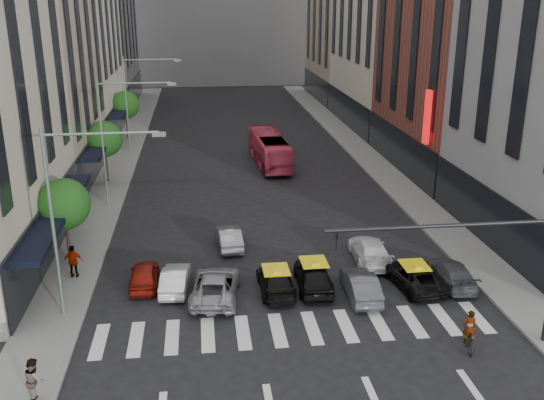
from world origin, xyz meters
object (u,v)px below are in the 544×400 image
object	(u,v)px
pedestrian_far	(74,261)
streetlamp_mid	(115,126)
car_red	(144,275)
motorcycle	(468,339)
streetlamp_far	(136,92)
streetlamp_near	(72,199)
bus	(269,149)
car_white_front	(175,279)
pedestrian_near	(35,380)
taxi_left	(276,281)
taxi_center	(313,275)

from	to	relation	value
pedestrian_far	streetlamp_mid	bearing A→B (deg)	-91.47
car_red	motorcycle	bearing A→B (deg)	151.11
streetlamp_far	streetlamp_near	bearing A→B (deg)	-90.00
streetlamp_far	pedestrian_far	xyz separation A→B (m)	(-1.15, -27.98, -4.84)
motorcycle	bus	bearing A→B (deg)	-67.41
motorcycle	pedestrian_far	distance (m)	20.31
streetlamp_near	car_white_front	bearing A→B (deg)	26.43
bus	pedestrian_near	bearing A→B (deg)	65.86
motorcycle	pedestrian_near	world-z (taller)	pedestrian_near
motorcycle	pedestrian_near	xyz separation A→B (m)	(-17.65, -1.63, 0.59)
car_red	taxi_left	bearing A→B (deg)	167.15
taxi_left	bus	bearing A→B (deg)	-96.46
bus	pedestrian_near	size ratio (longest dim) A/B	5.68
streetlamp_near	pedestrian_far	xyz separation A→B (m)	(-1.15, 4.02, -4.84)
pedestrian_near	pedestrian_far	size ratio (longest dim) A/B	1.00
bus	pedestrian_far	size ratio (longest dim) A/B	5.65
streetlamp_near	taxi_left	xyz separation A→B (m)	(9.44, 1.29, -5.29)
car_white_front	taxi_center	bearing A→B (deg)	178.91
streetlamp_near	motorcycle	distance (m)	18.57
streetlamp_far	pedestrian_far	size ratio (longest dim) A/B	4.95
taxi_left	pedestrian_far	distance (m)	10.94
streetlamp_far	bus	size ratio (longest dim) A/B	0.88
car_white_front	motorcycle	bearing A→B (deg)	155.33
streetlamp_near	taxi_center	xyz separation A→B (m)	(11.44, 1.42, -5.16)
streetlamp_mid	bus	bearing A→B (deg)	39.73
taxi_left	streetlamp_far	bearing A→B (deg)	-73.38
taxi_left	taxi_center	distance (m)	2.00
streetlamp_far	pedestrian_near	bearing A→B (deg)	-90.91
car_white_front	streetlamp_far	bearing A→B (deg)	-77.24
pedestrian_far	taxi_center	bearing A→B (deg)	172.31
car_red	pedestrian_far	xyz separation A→B (m)	(-3.79, 1.24, 0.44)
streetlamp_near	taxi_left	bearing A→B (deg)	7.77
bus	taxi_center	bearing A→B (deg)	85.65
streetlamp_near	pedestrian_near	world-z (taller)	streetlamp_near
car_red	car_white_front	bearing A→B (deg)	157.83
car_red	motorcycle	distance (m)	16.37
streetlamp_mid	pedestrian_near	bearing A→B (deg)	-91.56
streetlamp_mid	taxi_left	bearing A→B (deg)	-57.30
streetlamp_near	motorcycle	bearing A→B (deg)	-16.40
car_white_front	taxi_left	xyz separation A→B (m)	(5.16, -0.84, -0.00)
car_red	car_white_front	distance (m)	1.77
taxi_center	pedestrian_near	world-z (taller)	pedestrian_near
motorcycle	streetlamp_far	bearing A→B (deg)	-51.85
streetlamp_far	motorcycle	world-z (taller)	streetlamp_far
streetlamp_near	streetlamp_mid	world-z (taller)	same
streetlamp_far	taxi_center	distance (m)	33.06
streetlamp_mid	pedestrian_near	xyz separation A→B (m)	(-0.62, -22.65, -4.85)
motorcycle	pedestrian_far	xyz separation A→B (m)	(-18.18, 9.03, 0.59)
pedestrian_near	bus	bearing A→B (deg)	-46.03
car_white_front	pedestrian_far	bearing A→B (deg)	-14.59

